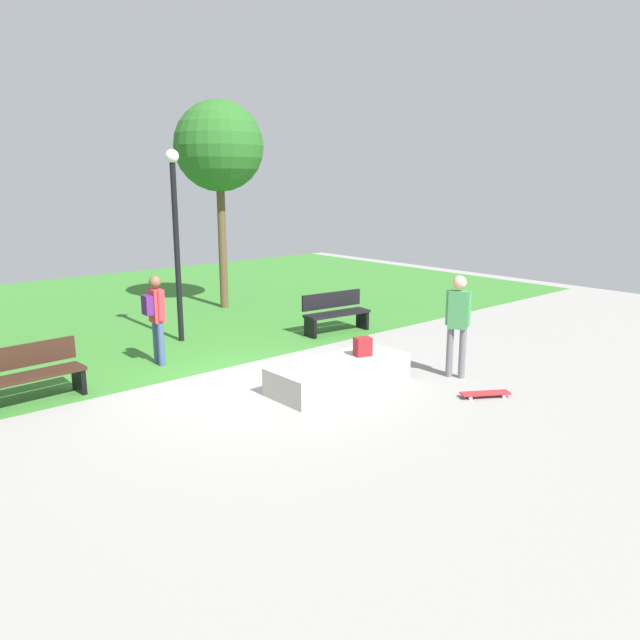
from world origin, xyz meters
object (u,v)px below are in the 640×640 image
at_px(skateboard_by_ledge, 485,393).
at_px(lamp_post, 176,227).
at_px(concrete_ledge, 339,374).
at_px(backpack_on_ledge, 363,347).
at_px(park_bench_by_oak, 29,373).
at_px(park_bench_near_lamppost, 335,312).
at_px(tree_young_birch, 219,147).
at_px(pedestrian_with_backpack, 156,312).
at_px(skater_performing_trick, 458,318).

bearing_deg(skateboard_by_ledge, lamp_post, 106.87).
height_order(concrete_ledge, skateboard_by_ledge, concrete_ledge).
xyz_separation_m(backpack_on_ledge, lamp_post, (-1.04, 4.52, 1.84)).
height_order(skateboard_by_ledge, park_bench_by_oak, park_bench_by_oak).
bearing_deg(backpack_on_ledge, lamp_post, 120.29).
bearing_deg(backpack_on_ledge, park_bench_near_lamppost, 72.59).
xyz_separation_m(park_bench_by_oak, tree_young_birch, (6.29, 4.34, 3.76)).
xyz_separation_m(concrete_ledge, lamp_post, (-0.52, 4.48, 2.23)).
distance_m(concrete_ledge, backpack_on_ledge, 0.64).
xyz_separation_m(concrete_ledge, pedestrian_with_backpack, (-1.72, 3.18, 0.79)).
height_order(backpack_on_ledge, lamp_post, lamp_post).
bearing_deg(park_bench_by_oak, skater_performing_trick, -30.63).
height_order(park_bench_by_oak, tree_young_birch, tree_young_birch).
distance_m(backpack_on_ledge, lamp_post, 4.99).
distance_m(lamp_post, pedestrian_with_backpack, 2.28).
bearing_deg(skater_performing_trick, tree_young_birch, 88.27).
bearing_deg(tree_young_birch, concrete_ledge, -107.10).
relative_size(park_bench_by_oak, pedestrian_with_backpack, 0.96).
distance_m(concrete_ledge, skateboard_by_ledge, 2.39).
distance_m(concrete_ledge, lamp_post, 5.04).
bearing_deg(park_bench_near_lamppost, tree_young_birch, 95.35).
distance_m(tree_young_birch, lamp_post, 4.05).
bearing_deg(tree_young_birch, pedestrian_with_backpack, -135.56).
relative_size(concrete_ledge, skateboard_by_ledge, 3.15).
xyz_separation_m(skater_performing_trick, park_bench_by_oak, (-6.05, 3.58, -0.60)).
bearing_deg(backpack_on_ledge, tree_young_birch, 94.28).
xyz_separation_m(skater_performing_trick, skateboard_by_ledge, (-0.48, -0.96, -1.01)).
bearing_deg(skater_performing_trick, park_bench_near_lamppost, 80.75).
relative_size(concrete_ledge, park_bench_by_oak, 1.52).
xyz_separation_m(skater_performing_trick, tree_young_birch, (0.24, 7.92, 3.17)).
height_order(lamp_post, pedestrian_with_backpack, lamp_post).
relative_size(backpack_on_ledge, tree_young_birch, 0.06).
bearing_deg(tree_young_birch, park_bench_by_oak, -145.40).
height_order(concrete_ledge, park_bench_by_oak, park_bench_by_oak).
xyz_separation_m(skateboard_by_ledge, lamp_post, (-1.94, 6.40, 2.40)).
xyz_separation_m(skateboard_by_ledge, park_bench_near_lamppost, (1.11, 4.78, 0.42)).
bearing_deg(park_bench_by_oak, tree_young_birch, 34.60).
bearing_deg(park_bench_near_lamppost, pedestrian_with_backpack, 175.73).
relative_size(backpack_on_ledge, lamp_post, 0.08).
height_order(skateboard_by_ledge, park_bench_near_lamppost, park_bench_near_lamppost).
bearing_deg(lamp_post, backpack_on_ledge, -77.09).
height_order(concrete_ledge, backpack_on_ledge, backpack_on_ledge).
bearing_deg(concrete_ledge, lamp_post, 96.66).
xyz_separation_m(skateboard_by_ledge, tree_young_birch, (0.72, 8.88, 4.18)).
bearing_deg(skater_performing_trick, pedestrian_with_backpack, 131.15).
distance_m(park_bench_near_lamppost, lamp_post, 3.98).
xyz_separation_m(backpack_on_ledge, pedestrian_with_backpack, (-2.23, 3.21, 0.40)).
height_order(concrete_ledge, lamp_post, lamp_post).
bearing_deg(park_bench_by_oak, pedestrian_with_backpack, 12.89).
relative_size(backpack_on_ledge, pedestrian_with_backpack, 0.19).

